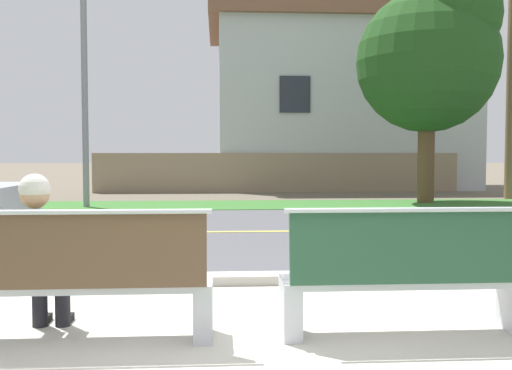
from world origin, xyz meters
The scene contains 13 objects.
ground_plane centered at (0.00, 8.00, 0.00)m, with size 140.00×140.00×0.00m, color #665B4C.
sidewalk_pavement centered at (0.00, 0.40, 0.01)m, with size 44.00×3.60×0.01m, color beige.
curb_edge centered at (0.00, 2.35, 0.06)m, with size 44.00×0.30×0.11m, color #ADA89E.
street_asphalt centered at (0.00, 6.50, 0.00)m, with size 52.00×8.00×0.01m, color #515156.
road_centre_line centered at (0.00, 6.50, 0.01)m, with size 48.00×0.14×0.01m, color #E0CC4C.
far_verge_grass centered at (0.00, 11.92, 0.01)m, with size 48.00×2.80×0.02m, color #38702D.
bench_left centered at (-1.21, 0.43, 0.46)m, with size 1.91×0.48×1.01m.
bench_right centered at (1.21, 0.43, 0.46)m, with size 1.91×0.48×1.01m.
seated_person_olive centered at (-1.56, 0.60, 0.68)m, with size 0.52×0.68×1.25m.
streetlamp centered at (-3.60, 11.71, 4.33)m, with size 0.24×2.10×7.64m.
shade_tree_left centered at (5.76, 12.29, 4.23)m, with size 3.95×3.95×6.52m.
garden_wall centered at (1.92, 17.09, 0.70)m, with size 13.00×0.36×1.40m, color gray.
house_across_street centered at (4.72, 20.29, 3.51)m, with size 10.51×6.91×6.93m.
Camera 1 is at (-0.22, -3.89, 1.40)m, focal length 41.45 mm.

